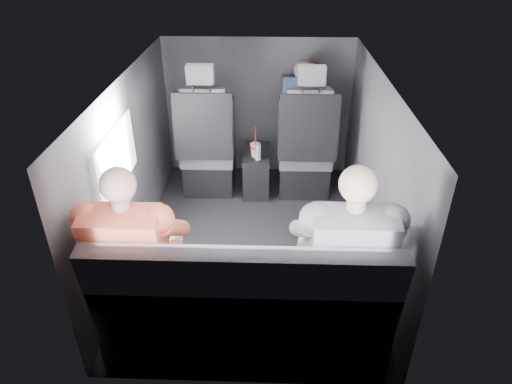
{
  "coord_description": "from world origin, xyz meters",
  "views": [
    {
      "loc": [
        0.13,
        -2.97,
        2.25
      ],
      "look_at": [
        0.03,
        -0.05,
        0.51
      ],
      "focal_mm": 32.0,
      "sensor_mm": 36.0,
      "label": 1
    }
  ],
  "objects_px": {
    "front_seat_left": "(208,153)",
    "front_seat_right": "(305,154)",
    "center_console": "(257,171)",
    "passenger_front_right": "(303,109)",
    "soda_cup": "(255,150)",
    "laptop_white": "(136,239)",
    "water_bottle": "(258,152)",
    "laptop_black": "(344,237)",
    "passenger_rear_right": "(344,258)",
    "passenger_rear_left": "(137,255)",
    "rear_bench": "(245,312)"
  },
  "relations": [
    {
      "from": "passenger_rear_right",
      "to": "front_seat_left",
      "type": "bearing_deg",
      "value": 118.91
    },
    {
      "from": "front_seat_left",
      "to": "center_console",
      "type": "xyz_separation_m",
      "value": [
        0.45,
        0.04,
        -0.2
      ]
    },
    {
      "from": "front_seat_right",
      "to": "rear_bench",
      "type": "xyz_separation_m",
      "value": [
        -0.45,
        -1.9,
        -0.09
      ]
    },
    {
      "from": "rear_bench",
      "to": "laptop_black",
      "type": "distance_m",
      "value": 0.73
    },
    {
      "from": "passenger_front_right",
      "to": "soda_cup",
      "type": "bearing_deg",
      "value": -142.7
    },
    {
      "from": "front_seat_left",
      "to": "passenger_front_right",
      "type": "distance_m",
      "value": 0.97
    },
    {
      "from": "laptop_black",
      "to": "passenger_front_right",
      "type": "height_order",
      "value": "passenger_front_right"
    },
    {
      "from": "center_console",
      "to": "soda_cup",
      "type": "distance_m",
      "value": 0.29
    },
    {
      "from": "center_console",
      "to": "rear_bench",
      "type": "height_order",
      "value": "rear_bench"
    },
    {
      "from": "passenger_rear_right",
      "to": "rear_bench",
      "type": "bearing_deg",
      "value": -170.22
    },
    {
      "from": "front_seat_left",
      "to": "front_seat_right",
      "type": "bearing_deg",
      "value": 0.0
    },
    {
      "from": "center_console",
      "to": "soda_cup",
      "type": "height_order",
      "value": "soda_cup"
    },
    {
      "from": "front_seat_right",
      "to": "passenger_rear_left",
      "type": "bearing_deg",
      "value": -120.43
    },
    {
      "from": "water_bottle",
      "to": "laptop_black",
      "type": "height_order",
      "value": "laptop_black"
    },
    {
      "from": "laptop_black",
      "to": "passenger_front_right",
      "type": "xyz_separation_m",
      "value": [
        -0.15,
        1.85,
        0.11
      ]
    },
    {
      "from": "front_seat_right",
      "to": "rear_bench",
      "type": "height_order",
      "value": "front_seat_right"
    },
    {
      "from": "center_console",
      "to": "front_seat_left",
      "type": "bearing_deg",
      "value": -174.93
    },
    {
      "from": "soda_cup",
      "to": "front_seat_left",
      "type": "bearing_deg",
      "value": 170.99
    },
    {
      "from": "center_console",
      "to": "passenger_rear_left",
      "type": "relative_size",
      "value": 0.39
    },
    {
      "from": "front_seat_right",
      "to": "passenger_rear_left",
      "type": "relative_size",
      "value": 1.02
    },
    {
      "from": "center_console",
      "to": "laptop_white",
      "type": "xyz_separation_m",
      "value": [
        -0.66,
        -1.7,
        0.43
      ]
    },
    {
      "from": "passenger_rear_left",
      "to": "passenger_rear_right",
      "type": "distance_m",
      "value": 1.16
    },
    {
      "from": "center_console",
      "to": "passenger_front_right",
      "type": "xyz_separation_m",
      "value": [
        0.42,
        0.22,
        0.55
      ]
    },
    {
      "from": "soda_cup",
      "to": "water_bottle",
      "type": "bearing_deg",
      "value": -62.77
    },
    {
      "from": "water_bottle",
      "to": "center_console",
      "type": "bearing_deg",
      "value": 96.05
    },
    {
      "from": "water_bottle",
      "to": "soda_cup",
      "type": "bearing_deg",
      "value": 117.23
    },
    {
      "from": "soda_cup",
      "to": "water_bottle",
      "type": "relative_size",
      "value": 1.89
    },
    {
      "from": "center_console",
      "to": "soda_cup",
      "type": "bearing_deg",
      "value": -94.31
    },
    {
      "from": "rear_bench",
      "to": "soda_cup",
      "type": "bearing_deg",
      "value": 90.26
    },
    {
      "from": "rear_bench",
      "to": "passenger_rear_left",
      "type": "relative_size",
      "value": 1.29
    },
    {
      "from": "front_seat_right",
      "to": "center_console",
      "type": "xyz_separation_m",
      "value": [
        -0.45,
        0.04,
        -0.2
      ]
    },
    {
      "from": "front_seat_right",
      "to": "passenger_rear_left",
      "type": "height_order",
      "value": "front_seat_right"
    },
    {
      "from": "soda_cup",
      "to": "laptop_white",
      "type": "height_order",
      "value": "laptop_white"
    },
    {
      "from": "front_seat_right",
      "to": "passenger_rear_right",
      "type": "height_order",
      "value": "passenger_rear_right"
    },
    {
      "from": "passenger_rear_right",
      "to": "passenger_rear_left",
      "type": "bearing_deg",
      "value": 179.98
    },
    {
      "from": "front_seat_left",
      "to": "soda_cup",
      "type": "relative_size",
      "value": 4.41
    },
    {
      "from": "front_seat_left",
      "to": "front_seat_right",
      "type": "relative_size",
      "value": 1.0
    },
    {
      "from": "passenger_rear_right",
      "to": "front_seat_right",
      "type": "bearing_deg",
      "value": 93.11
    },
    {
      "from": "front_seat_right",
      "to": "passenger_rear_right",
      "type": "relative_size",
      "value": 1.0
    },
    {
      "from": "water_bottle",
      "to": "passenger_rear_left",
      "type": "distance_m",
      "value": 1.81
    },
    {
      "from": "passenger_rear_right",
      "to": "passenger_front_right",
      "type": "bearing_deg",
      "value": 93.49
    },
    {
      "from": "laptop_white",
      "to": "passenger_rear_right",
      "type": "distance_m",
      "value": 1.21
    },
    {
      "from": "front_seat_right",
      "to": "soda_cup",
      "type": "bearing_deg",
      "value": -171.31
    },
    {
      "from": "soda_cup",
      "to": "passenger_rear_right",
      "type": "bearing_deg",
      "value": -72.24
    },
    {
      "from": "front_seat_left",
      "to": "rear_bench",
      "type": "height_order",
      "value": "front_seat_left"
    },
    {
      "from": "center_console",
      "to": "laptop_black",
      "type": "relative_size",
      "value": 1.39
    },
    {
      "from": "front_seat_left",
      "to": "front_seat_right",
      "type": "distance_m",
      "value": 0.9
    },
    {
      "from": "front_seat_right",
      "to": "water_bottle",
      "type": "distance_m",
      "value": 0.45
    },
    {
      "from": "passenger_front_right",
      "to": "water_bottle",
      "type": "bearing_deg",
      "value": -137.1
    },
    {
      "from": "rear_bench",
      "to": "passenger_front_right",
      "type": "xyz_separation_m",
      "value": [
        0.42,
        2.16,
        0.44
      ]
    }
  ]
}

